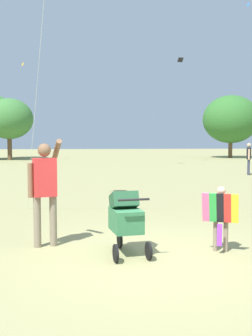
{
  "coord_description": "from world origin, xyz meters",
  "views": [
    {
      "loc": [
        -0.96,
        -6.13,
        1.89
      ],
      "look_at": [
        -0.28,
        1.66,
        1.3
      ],
      "focal_mm": 43.8,
      "sensor_mm": 36.0,
      "label": 1
    }
  ],
  "objects_px": {
    "child_with_butterfly_kite": "(221,213)",
    "person_sitting_far": "(249,156)",
    "person_adult_flyer": "(45,185)",
    "stroller": "(126,217)"
  },
  "relations": [
    {
      "from": "child_with_butterfly_kite",
      "to": "person_adult_flyer",
      "type": "xyz_separation_m",
      "value": [
        -2.92,
        0.59,
        0.42
      ]
    },
    {
      "from": "person_sitting_far",
      "to": "stroller",
      "type": "bearing_deg",
      "value": -118.81
    },
    {
      "from": "person_adult_flyer",
      "to": "person_sitting_far",
      "type": "bearing_deg",
      "value": 55.78
    },
    {
      "from": "person_adult_flyer",
      "to": "person_sitting_far",
      "type": "xyz_separation_m",
      "value": [
        8.72,
        12.82,
        -0.13
      ]
    },
    {
      "from": "child_with_butterfly_kite",
      "to": "person_sitting_far",
      "type": "relative_size",
      "value": 0.68
    },
    {
      "from": "child_with_butterfly_kite",
      "to": "person_sitting_far",
      "type": "distance_m",
      "value": 14.61
    },
    {
      "from": "stroller",
      "to": "person_sitting_far",
      "type": "height_order",
      "value": "person_sitting_far"
    },
    {
      "from": "person_adult_flyer",
      "to": "child_with_butterfly_kite",
      "type": "bearing_deg",
      "value": -11.49
    },
    {
      "from": "stroller",
      "to": "person_sitting_far",
      "type": "bearing_deg",
      "value": 61.19
    },
    {
      "from": "stroller",
      "to": "person_adult_flyer",
      "type": "bearing_deg",
      "value": 156.26
    }
  ]
}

